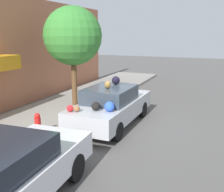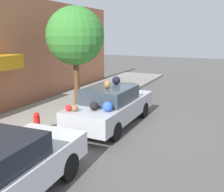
# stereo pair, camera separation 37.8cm
# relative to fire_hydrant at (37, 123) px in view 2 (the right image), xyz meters

# --- Properties ---
(ground_plane) EXTENTS (60.00, 60.00, 0.00)m
(ground_plane) POSITION_rel_fire_hydrant_xyz_m (2.15, -1.60, -0.49)
(ground_plane) COLOR #565451
(sidewalk_curb) EXTENTS (24.00, 3.20, 0.15)m
(sidewalk_curb) POSITION_rel_fire_hydrant_xyz_m (2.15, 1.10, -0.42)
(sidewalk_curb) COLOR gray
(sidewalk_curb) RESTS_ON ground
(building_facade) EXTENTS (18.00, 1.20, 4.91)m
(building_facade) POSITION_rel_fire_hydrant_xyz_m (2.01, 3.31, 1.95)
(building_facade) COLOR #B26B4C
(building_facade) RESTS_ON ground
(street_tree) EXTENTS (2.51, 2.51, 4.29)m
(street_tree) POSITION_rel_fire_hydrant_xyz_m (3.60, 0.77, 2.68)
(street_tree) COLOR brown
(street_tree) RESTS_ON sidewalk_curb
(fire_hydrant) EXTENTS (0.20, 0.20, 0.70)m
(fire_hydrant) POSITION_rel_fire_hydrant_xyz_m (0.00, 0.00, 0.00)
(fire_hydrant) COLOR red
(fire_hydrant) RESTS_ON sidewalk_curb
(art_car) EXTENTS (4.31, 1.78, 1.74)m
(art_car) POSITION_rel_fire_hydrant_xyz_m (2.12, -1.65, 0.26)
(art_car) COLOR #B7BABF
(art_car) RESTS_ON ground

